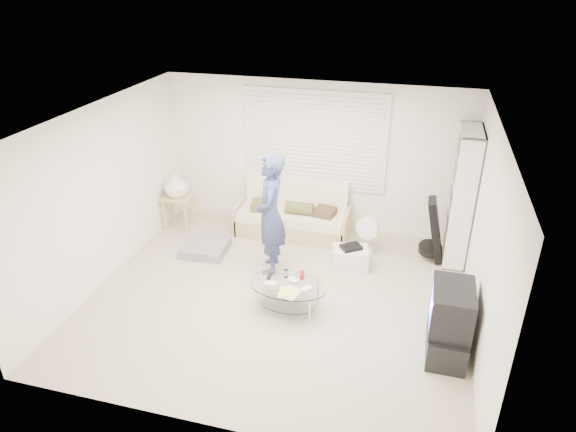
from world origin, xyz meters
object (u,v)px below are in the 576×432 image
(futon_sofa, at_px, (293,217))
(tv_unit, at_px, (449,322))
(bookshelf, at_px, (461,197))
(coffee_table, at_px, (288,289))

(futon_sofa, bearing_deg, tv_unit, -44.20)
(futon_sofa, height_order, bookshelf, bookshelf)
(futon_sofa, xyz_separation_m, tv_unit, (2.47, -2.40, 0.13))
(tv_unit, height_order, coffee_table, tv_unit)
(bookshelf, bearing_deg, futon_sofa, 177.28)
(bookshelf, bearing_deg, tv_unit, -93.15)
(futon_sofa, bearing_deg, coffee_table, -77.37)
(bookshelf, distance_m, coffee_table, 2.97)
(coffee_table, bearing_deg, futon_sofa, 102.63)
(bookshelf, height_order, coffee_table, bookshelf)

